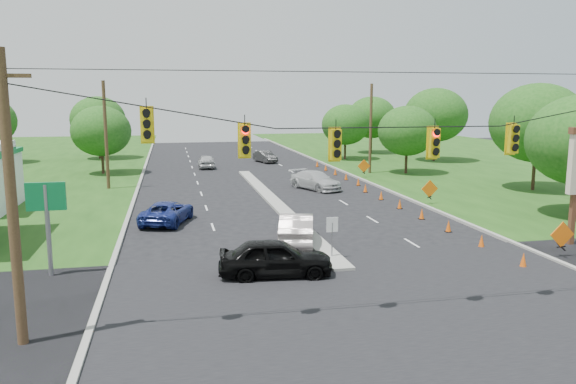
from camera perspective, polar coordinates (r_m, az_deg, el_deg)
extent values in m
plane|color=black|center=(21.48, 9.06, -11.22)|extent=(160.00, 160.00, 0.00)
cube|color=black|center=(21.48, 9.06, -11.22)|extent=(160.00, 14.00, 0.02)
cube|color=gray|center=(49.38, -14.98, 0.37)|extent=(0.25, 110.00, 0.16)
cube|color=gray|center=(52.29, 7.70, 1.11)|extent=(0.25, 110.00, 0.16)
cube|color=gray|center=(41.09, -1.42, -1.10)|extent=(1.00, 34.00, 0.18)
cylinder|color=gray|center=(26.63, 4.50, -5.01)|extent=(0.06, 0.06, 1.80)
cube|color=white|center=(26.44, 4.52, -3.33)|extent=(0.55, 0.04, 0.70)
cylinder|color=#422D1C|center=(18.57, -26.26, -0.97)|extent=(0.32, 0.32, 9.00)
cube|color=#422D1C|center=(18.33, -27.12, 10.49)|extent=(1.60, 0.12, 0.12)
cylinder|color=black|center=(19.18, 10.68, 7.67)|extent=(24.00, 0.04, 0.04)
cube|color=yellow|center=(17.75, -14.13, 6.61)|extent=(0.34, 0.24, 1.00)
cube|color=yellow|center=(17.92, -4.40, 5.21)|extent=(0.34, 0.24, 1.00)
cube|color=yellow|center=(18.56, 4.86, 4.81)|extent=(0.34, 0.24, 1.00)
cube|color=yellow|center=(19.86, 14.61, 4.84)|extent=(0.34, 0.24, 1.00)
cube|color=yellow|center=(21.36, 21.88, 5.01)|extent=(0.34, 0.24, 1.00)
cylinder|color=#422D1C|center=(49.08, -18.01, 5.47)|extent=(0.28, 0.28, 9.00)
cylinder|color=#422D1C|center=(57.34, 8.40, 6.35)|extent=(0.28, 0.28, 9.00)
cylinder|color=gray|center=(25.85, -23.17, -3.69)|extent=(0.20, 0.20, 4.00)
cube|color=#096E35|center=(25.57, -23.39, -0.42)|extent=(1.60, 0.15, 1.20)
cube|color=#59331E|center=(32.39, 27.00, -1.06)|extent=(0.25, 0.25, 4.40)
cone|color=#E2550D|center=(27.61, 22.80, -6.39)|extent=(0.32, 0.32, 0.70)
cone|color=#E2550D|center=(30.44, 19.07, -4.73)|extent=(0.32, 0.32, 0.70)
cone|color=#E2550D|center=(33.40, 16.00, -3.34)|extent=(0.32, 0.32, 0.70)
cone|color=#E2550D|center=(36.45, 13.44, -2.17)|extent=(0.32, 0.32, 0.70)
cone|color=#E2550D|center=(39.58, 11.28, -1.18)|extent=(0.32, 0.32, 0.70)
cone|color=#E2550D|center=(42.76, 9.45, -0.33)|extent=(0.32, 0.32, 0.70)
cone|color=#E2550D|center=(45.99, 7.87, 0.40)|extent=(0.32, 0.32, 0.70)
cone|color=#E2550D|center=(49.45, 7.16, 1.05)|extent=(0.32, 0.32, 0.70)
cone|color=#E2550D|center=(52.74, 5.92, 1.60)|extent=(0.32, 0.32, 0.70)
cone|color=#E2550D|center=(56.05, 4.83, 2.08)|extent=(0.32, 0.32, 0.70)
cone|color=#E2550D|center=(59.38, 3.86, 2.51)|extent=(0.32, 0.32, 0.70)
cone|color=#E2550D|center=(62.73, 2.99, 2.89)|extent=(0.32, 0.32, 0.70)
cube|color=black|center=(29.90, 26.00, -5.03)|extent=(0.06, 0.58, 0.26)
cube|color=black|center=(29.90, 26.00, -5.03)|extent=(0.06, 0.58, 0.26)
cube|color=orange|center=(29.77, 26.09, -3.91)|extent=(1.27, 0.05, 1.27)
cube|color=black|center=(41.55, 14.17, -0.50)|extent=(0.06, 0.58, 0.26)
cube|color=black|center=(41.55, 14.17, -0.50)|extent=(0.06, 0.58, 0.26)
cube|color=orange|center=(41.45, 14.20, 0.32)|extent=(1.27, 0.05, 1.27)
cube|color=black|center=(54.32, 7.70, 2.00)|extent=(0.06, 0.58, 0.26)
cube|color=black|center=(54.32, 7.70, 2.00)|extent=(0.06, 0.58, 0.26)
cube|color=orange|center=(54.24, 7.72, 2.63)|extent=(1.27, 0.05, 1.27)
cylinder|color=black|center=(59.43, -18.31, 2.94)|extent=(0.28, 0.28, 2.52)
ellipsoid|color=#194C14|center=(59.18, -18.46, 5.90)|extent=(5.88, 5.88, 5.04)
cylinder|color=black|center=(74.47, -18.61, 4.30)|extent=(0.28, 0.28, 2.88)
ellipsoid|color=#194C14|center=(74.27, -18.75, 7.00)|extent=(6.72, 6.72, 5.76)
cylinder|color=black|center=(50.54, 23.70, 1.95)|extent=(0.28, 0.28, 3.24)
ellipsoid|color=#194C14|center=(50.23, 24.00, 6.43)|extent=(7.56, 7.56, 6.48)
cylinder|color=black|center=(57.99, 11.91, 3.06)|extent=(0.28, 0.28, 2.52)
ellipsoid|color=#194C14|center=(57.74, 12.02, 6.10)|extent=(5.88, 5.88, 5.04)
cylinder|color=black|center=(70.36, 14.62, 4.35)|extent=(0.28, 0.28, 3.24)
ellipsoid|color=#194C14|center=(70.14, 14.76, 7.58)|extent=(7.56, 7.56, 6.48)
cylinder|color=black|center=(78.86, 8.44, 4.95)|extent=(0.28, 0.28, 2.88)
ellipsoid|color=#194C14|center=(78.67, 8.50, 7.51)|extent=(6.72, 6.72, 5.76)
cylinder|color=black|center=(70.33, 5.81, 4.32)|extent=(0.28, 0.28, 2.52)
ellipsoid|color=#194C14|center=(70.12, 5.86, 6.82)|extent=(5.88, 5.88, 5.04)
imported|color=black|center=(24.13, -1.28, -6.70)|extent=(5.03, 2.43, 1.66)
imported|color=#B6A9A4|center=(29.55, 0.89, -3.70)|extent=(2.87, 5.19, 1.62)
imported|color=navy|center=(35.09, -12.17, -2.00)|extent=(3.69, 5.42, 1.38)
imported|color=#BBBCBD|center=(47.09, 2.80, 1.19)|extent=(4.11, 5.67, 1.53)
imported|color=#B6B6B6|center=(62.14, -8.29, 3.10)|extent=(1.79, 4.34, 1.47)
imported|color=#262626|center=(66.92, -2.34, 3.60)|extent=(2.54, 4.39, 1.37)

